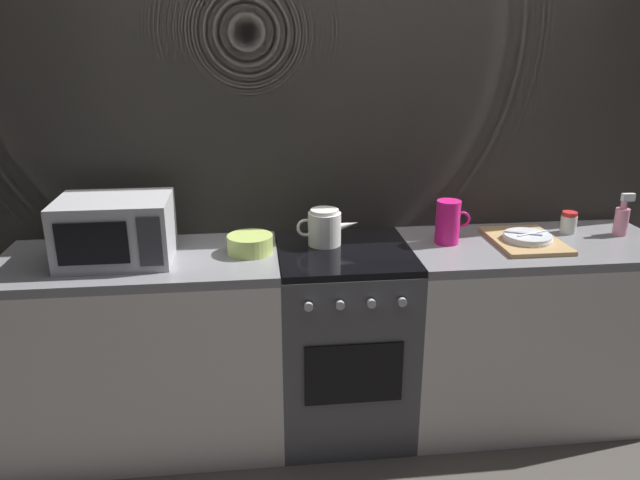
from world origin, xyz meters
TOP-DOWN VIEW (x-y plane):
  - ground_plane at (0.00, 0.00)m, footprint 8.00×8.00m
  - back_wall at (0.00, 0.32)m, footprint 3.60×0.05m
  - counter_left at (-0.90, 0.00)m, footprint 1.20×0.60m
  - stove_unit at (-0.00, -0.00)m, footprint 0.60×0.63m
  - counter_right at (0.90, 0.00)m, footprint 1.20×0.60m
  - microwave at (-0.97, -0.02)m, footprint 0.46×0.35m
  - kettle at (-0.08, 0.08)m, footprint 0.28×0.15m
  - mixing_bowl at (-0.42, 0.01)m, footprint 0.20×0.20m
  - pitcher at (0.48, 0.04)m, footprint 0.16×0.11m
  - dish_pile at (0.84, -0.01)m, footprint 0.30×0.40m
  - spice_jar at (1.11, 0.12)m, footprint 0.08×0.08m
  - spray_bottle at (1.34, 0.06)m, footprint 0.08×0.06m

SIDE VIEW (x-z plane):
  - ground_plane at x=0.00m, z-range 0.00..0.00m
  - stove_unit at x=0.00m, z-range 0.00..0.90m
  - counter_left at x=-0.90m, z-range 0.00..0.90m
  - counter_right at x=0.90m, z-range 0.00..0.90m
  - dish_pile at x=0.84m, z-range 0.89..0.95m
  - mixing_bowl at x=-0.42m, z-range 0.90..0.98m
  - spice_jar at x=1.11m, z-range 0.90..1.00m
  - spray_bottle at x=1.34m, z-range 0.88..1.08m
  - kettle at x=-0.08m, z-range 0.90..1.06m
  - pitcher at x=0.48m, z-range 0.90..1.10m
  - microwave at x=-0.97m, z-range 0.90..1.17m
  - back_wall at x=0.00m, z-range 0.00..2.40m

